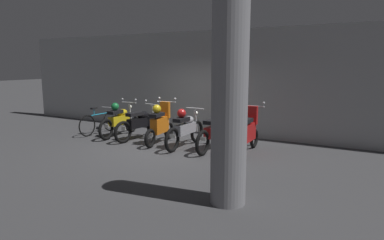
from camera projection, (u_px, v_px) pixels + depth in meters
name	position (u px, v px, depth m)	size (l,w,h in m)	color
ground_plane	(165.00, 148.00, 9.06)	(80.00, 80.00, 0.00)	#424244
back_wall	(206.00, 82.00, 10.99)	(16.00, 0.30, 3.32)	#9EA0A3
motorbike_slot_0	(119.00, 120.00, 10.53)	(0.59, 1.95, 1.15)	black
motorbike_slot_1	(140.00, 123.00, 10.09)	(0.58, 1.94, 1.15)	black
motorbike_slot_2	(160.00, 124.00, 9.54)	(0.59, 1.68, 1.29)	black
motorbike_slot_3	(185.00, 128.00, 9.12)	(0.56, 1.95, 1.08)	black
motorbike_slot_4	(215.00, 132.00, 8.83)	(0.59, 1.95, 1.15)	black
motorbike_slot_5	(248.00, 132.00, 8.56)	(0.59, 1.68, 1.29)	black
bicycle	(99.00, 123.00, 10.93)	(0.50, 1.73, 0.89)	black
support_pillar	(229.00, 103.00, 5.24)	(0.58, 0.58, 3.32)	gray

